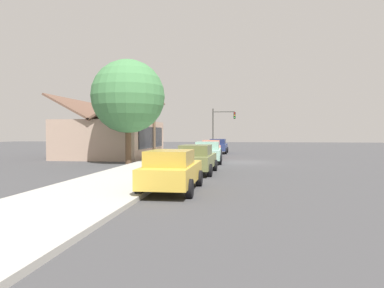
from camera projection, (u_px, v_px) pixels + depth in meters
ground_plane at (244, 162)px, 26.88m from camera, size 120.00×120.00×0.00m
sidewalk_curb at (172, 160)px, 27.66m from camera, size 60.00×4.20×0.16m
car_mustard at (172, 170)px, 13.38m from camera, size 4.51×1.97×1.59m
car_olive at (197, 159)px, 19.32m from camera, size 4.60×2.03×1.59m
car_seafoam at (208, 152)px, 26.10m from camera, size 4.86×2.23×1.59m
car_coral at (211, 149)px, 31.87m from camera, size 4.99×2.13×1.59m
car_navy at (218, 146)px, 38.40m from camera, size 4.42×2.07×1.59m
storefront_building at (113, 138)px, 32.56m from camera, size 10.73×7.61×5.40m
shade_tree at (128, 97)px, 25.25m from camera, size 5.27×5.27×7.50m
traffic_light_main at (222, 123)px, 42.47m from camera, size 0.37×2.79×5.20m
utility_pole_wooden at (154, 115)px, 32.58m from camera, size 1.80×0.24×7.50m
fire_hydrant_red at (192, 154)px, 29.00m from camera, size 0.22×0.22×0.71m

